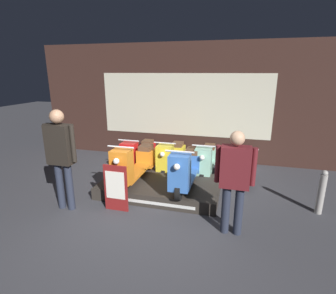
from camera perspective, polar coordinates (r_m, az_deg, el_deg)
The scene contains 13 objects.
ground_plane at distance 4.66m, azimuth -6.11°, elevation -15.58°, with size 30.00×30.00×0.00m, color #38383D.
shop_wall_back at distance 7.36m, azimuth 3.39°, elevation 9.52°, with size 8.57×0.09×3.20m.
display_platform at distance 5.55m, azimuth -1.61°, elevation -8.63°, with size 2.43×1.40×0.24m.
scooter_display_left at distance 5.51m, azimuth -7.23°, elevation -3.61°, with size 0.51×1.78×0.91m.
scooter_display_right at distance 5.21m, azimuth 4.00°, elevation -4.68°, with size 0.51×1.78×0.91m.
scooter_backrow_0 at distance 6.88m, azimuth -6.33°, elevation -1.62°, with size 0.51×1.78×0.91m.
scooter_backrow_1 at distance 6.62m, azimuth 0.78°, elevation -2.24°, with size 0.51×1.78×0.91m.
scooter_backrow_2 at distance 6.47m, azimuth 8.34°, elevation -2.85°, with size 0.51×1.78×0.91m.
scooter_backrow_3 at distance 6.44m, azimuth 16.12°, elevation -3.43°, with size 0.51×1.78×0.91m.
person_left_browsing at distance 4.94m, azimuth -22.32°, elevation -0.90°, with size 0.60×0.25×1.83m.
person_right_browsing at distance 4.01m, azimuth 14.31°, elevation -6.02°, with size 0.59×0.24×1.64m.
price_sign_board at distance 4.83m, azimuth -11.30°, elevation -8.74°, with size 0.44×0.04×0.86m.
street_bollard at distance 5.37m, azimuth 30.41°, elevation -8.50°, with size 0.12×0.12×0.82m.
Camera 1 is at (1.49, -3.68, 2.44)m, focal length 28.00 mm.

